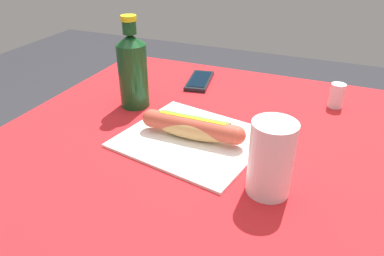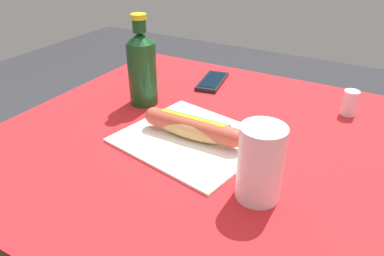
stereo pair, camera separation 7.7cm
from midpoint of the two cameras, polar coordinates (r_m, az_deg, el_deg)
dining_table at (r=0.87m, az=7.18°, el=-10.84°), size 0.98×0.85×0.76m
paper_wrapper at (r=0.78m, az=2.81°, el=-1.81°), size 0.32×0.30×0.01m
hot_dog at (r=0.77m, az=2.90°, el=0.10°), size 0.23×0.05×0.05m
cell_phone at (r=1.07m, az=5.26°, el=7.23°), size 0.09×0.15×0.01m
soda_bottle at (r=0.91m, az=-5.41°, el=9.43°), size 0.07×0.07×0.22m
drinking_cup at (r=0.61m, az=14.21°, el=-5.48°), size 0.08×0.08×0.13m
salt_shaker at (r=0.97m, az=25.55°, el=3.52°), size 0.04×0.04×0.06m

